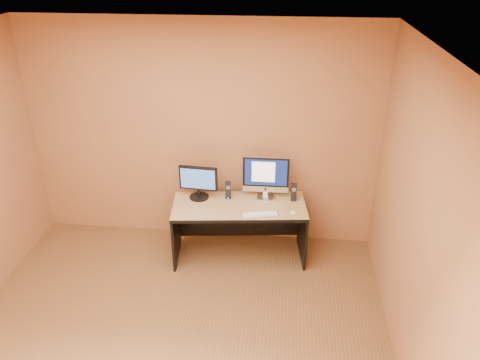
# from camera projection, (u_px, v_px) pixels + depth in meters

# --- Properties ---
(floor) EXTENTS (4.00, 4.00, 0.00)m
(floor) POSITION_uv_depth(u_px,v_px,m) (167.00, 357.00, 4.11)
(floor) COLOR brown
(floor) RESTS_ON ground
(walls) EXTENTS (4.00, 4.00, 2.60)m
(walls) POSITION_uv_depth(u_px,v_px,m) (155.00, 233.00, 3.52)
(walls) COLOR #96663C
(walls) RESTS_ON ground
(ceiling) EXTENTS (4.00, 4.00, 0.00)m
(ceiling) POSITION_uv_depth(u_px,v_px,m) (138.00, 60.00, 2.93)
(ceiling) COLOR white
(ceiling) RESTS_ON walls
(desk) EXTENTS (1.53, 0.80, 0.68)m
(desk) POSITION_uv_depth(u_px,v_px,m) (239.00, 231.00, 5.29)
(desk) COLOR tan
(desk) RESTS_ON ground
(imac) EXTENTS (0.52, 0.19, 0.50)m
(imac) POSITION_uv_depth(u_px,v_px,m) (266.00, 178.00, 5.17)
(imac) COLOR #B8B9BD
(imac) RESTS_ON desk
(second_monitor) EXTENTS (0.45, 0.25, 0.38)m
(second_monitor) POSITION_uv_depth(u_px,v_px,m) (198.00, 183.00, 5.20)
(second_monitor) COLOR black
(second_monitor) RESTS_ON desk
(speaker_left) EXTENTS (0.07, 0.07, 0.20)m
(speaker_left) POSITION_uv_depth(u_px,v_px,m) (228.00, 190.00, 5.24)
(speaker_left) COLOR black
(speaker_left) RESTS_ON desk
(speaker_right) EXTENTS (0.06, 0.07, 0.20)m
(speaker_right) POSITION_uv_depth(u_px,v_px,m) (294.00, 192.00, 5.19)
(speaker_right) COLOR black
(speaker_right) RESTS_ON desk
(keyboard) EXTENTS (0.41, 0.20, 0.02)m
(keyboard) POSITION_uv_depth(u_px,v_px,m) (260.00, 214.00, 4.95)
(keyboard) COLOR silver
(keyboard) RESTS_ON desk
(mouse) EXTENTS (0.07, 0.10, 0.03)m
(mouse) POSITION_uv_depth(u_px,v_px,m) (293.00, 213.00, 4.96)
(mouse) COLOR silver
(mouse) RESTS_ON desk
(cable_a) EXTENTS (0.08, 0.19, 0.01)m
(cable_a) POSITION_uv_depth(u_px,v_px,m) (273.00, 196.00, 5.32)
(cable_a) COLOR black
(cable_a) RESTS_ON desk
(cable_b) EXTENTS (0.03, 0.16, 0.01)m
(cable_b) POSITION_uv_depth(u_px,v_px,m) (261.00, 194.00, 5.36)
(cable_b) COLOR black
(cable_b) RESTS_ON desk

